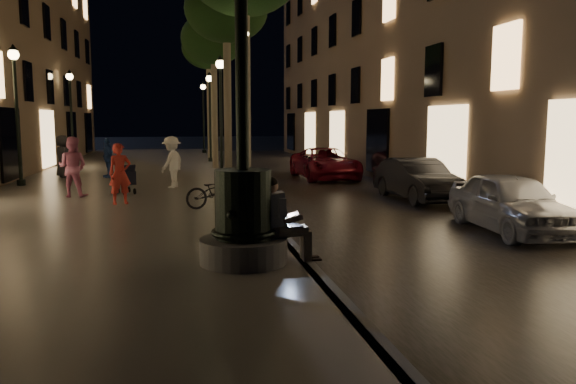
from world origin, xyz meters
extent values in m
plane|color=black|center=(0.00, 15.00, 0.00)|extent=(120.00, 120.00, 0.00)
cube|color=black|center=(3.00, 15.00, 0.01)|extent=(6.00, 45.00, 0.02)
cube|color=slate|center=(-4.00, 15.00, 0.10)|extent=(8.00, 45.00, 0.20)
cube|color=#59595B|center=(0.00, 15.00, 0.10)|extent=(0.25, 45.00, 0.20)
cube|color=#7A634C|center=(10.00, 18.00, 7.50)|extent=(8.00, 36.00, 15.00)
cylinder|color=#59595B|center=(-1.00, 2.00, 0.40)|extent=(1.40, 1.40, 0.40)
cylinder|color=black|center=(-1.00, 2.00, 1.15)|extent=(0.90, 0.90, 1.10)
torus|color=black|center=(-1.00, 2.00, 0.70)|extent=(1.04, 1.04, 0.10)
torus|color=black|center=(-1.00, 2.00, 1.55)|extent=(0.89, 0.89, 0.09)
cylinder|color=black|center=(-1.00, 2.00, 3.30)|extent=(0.20, 0.20, 3.20)
cube|color=tan|center=(-0.45, 2.00, 0.69)|extent=(0.37, 0.25, 0.19)
cube|color=silver|center=(-0.51, 2.00, 1.04)|extent=(0.46, 0.27, 0.58)
sphere|color=tan|center=(-0.54, 2.00, 1.42)|extent=(0.22, 0.22, 0.22)
sphere|color=black|center=(-0.55, 2.00, 1.46)|extent=(0.22, 0.22, 0.22)
cube|color=tan|center=(-0.20, 1.91, 0.69)|extent=(0.47, 0.13, 0.14)
cube|color=tan|center=(-0.20, 2.09, 0.69)|extent=(0.47, 0.13, 0.14)
cube|color=tan|center=(0.02, 1.91, 0.45)|extent=(0.13, 0.12, 0.49)
cube|color=tan|center=(0.02, 2.09, 0.45)|extent=(0.13, 0.12, 0.49)
cube|color=black|center=(0.13, 1.91, 0.22)|extent=(0.27, 0.10, 0.03)
cube|color=black|center=(0.13, 2.09, 0.22)|extent=(0.27, 0.10, 0.03)
cube|color=black|center=(-0.18, 2.00, 0.77)|extent=(0.25, 0.34, 0.02)
cube|color=black|center=(-0.35, 2.00, 0.89)|extent=(0.09, 0.34, 0.22)
cube|color=#B2D8FE|center=(-0.33, 2.00, 0.89)|extent=(0.06, 0.31, 0.19)
cylinder|color=#6B604C|center=(-0.25, 8.00, 2.70)|extent=(0.28, 0.28, 5.00)
cylinder|color=#6B604C|center=(-0.20, 14.00, 2.75)|extent=(0.28, 0.28, 5.10)
ellipsoid|color=black|center=(-0.20, 14.00, 6.40)|extent=(3.00, 3.00, 2.40)
cylinder|color=#6B604C|center=(-0.30, 20.00, 2.65)|extent=(0.28, 0.28, 4.90)
ellipsoid|color=black|center=(-0.30, 20.00, 6.20)|extent=(3.00, 3.00, 2.40)
cylinder|color=#6B604C|center=(-0.22, 26.00, 2.80)|extent=(0.28, 0.28, 5.20)
ellipsoid|color=black|center=(-0.22, 26.00, 6.50)|extent=(3.00, 3.00, 2.40)
cylinder|color=black|center=(-0.30, 8.00, 0.30)|extent=(0.28, 0.28, 0.20)
cylinder|color=black|center=(-0.30, 8.00, 2.40)|extent=(0.12, 0.12, 4.40)
sphere|color=#FFD88C|center=(-0.30, 8.00, 4.65)|extent=(0.36, 0.36, 0.36)
cone|color=black|center=(-0.30, 8.00, 4.90)|extent=(0.30, 0.30, 0.22)
cylinder|color=black|center=(-0.30, 16.00, 0.30)|extent=(0.28, 0.28, 0.20)
cylinder|color=black|center=(-0.30, 16.00, 2.40)|extent=(0.12, 0.12, 4.40)
sphere|color=#FFD88C|center=(-0.30, 16.00, 4.65)|extent=(0.36, 0.36, 0.36)
cone|color=black|center=(-0.30, 16.00, 4.90)|extent=(0.30, 0.30, 0.22)
cylinder|color=black|center=(-0.30, 24.00, 0.30)|extent=(0.28, 0.28, 0.20)
cylinder|color=black|center=(-0.30, 24.00, 2.40)|extent=(0.12, 0.12, 4.40)
sphere|color=#FFD88C|center=(-0.30, 24.00, 4.65)|extent=(0.36, 0.36, 0.36)
cone|color=black|center=(-0.30, 24.00, 4.90)|extent=(0.30, 0.30, 0.22)
cylinder|color=black|center=(-0.30, 32.00, 0.30)|extent=(0.28, 0.28, 0.20)
cylinder|color=black|center=(-0.30, 32.00, 2.40)|extent=(0.12, 0.12, 4.40)
sphere|color=#FFD88C|center=(-0.30, 32.00, 4.65)|extent=(0.36, 0.36, 0.36)
cone|color=black|center=(-0.30, 32.00, 4.90)|extent=(0.30, 0.30, 0.22)
cylinder|color=black|center=(-7.40, 14.00, 0.30)|extent=(0.28, 0.28, 0.20)
cylinder|color=black|center=(-7.40, 14.00, 2.40)|extent=(0.12, 0.12, 4.40)
sphere|color=#FFD88C|center=(-7.40, 14.00, 4.65)|extent=(0.36, 0.36, 0.36)
cone|color=black|center=(-7.40, 14.00, 4.90)|extent=(0.30, 0.30, 0.22)
cylinder|color=black|center=(-7.40, 24.00, 0.30)|extent=(0.28, 0.28, 0.20)
cylinder|color=black|center=(-7.40, 24.00, 2.40)|extent=(0.12, 0.12, 4.40)
sphere|color=#FFD88C|center=(-7.40, 24.00, 4.65)|extent=(0.36, 0.36, 0.36)
cone|color=black|center=(-7.40, 24.00, 4.90)|extent=(0.30, 0.30, 0.22)
cube|color=black|center=(-3.61, 11.04, 0.71)|extent=(0.64, 0.80, 0.42)
cube|color=black|center=(-3.49, 10.74, 0.99)|extent=(0.40, 0.29, 0.27)
cylinder|color=black|center=(-3.66, 10.72, 0.29)|extent=(0.10, 0.19, 0.18)
cylinder|color=black|center=(-3.35, 10.84, 0.29)|extent=(0.10, 0.19, 0.18)
cylinder|color=black|center=(-3.86, 11.23, 0.29)|extent=(0.10, 0.19, 0.18)
cylinder|color=black|center=(-3.56, 11.35, 0.29)|extent=(0.10, 0.19, 0.18)
cylinder|color=black|center=(-3.74, 11.38, 1.08)|extent=(0.18, 0.39, 0.25)
imported|color=#A6A7AE|center=(5.20, 4.31, 0.66)|extent=(1.81, 3.97, 1.32)
imported|color=black|center=(5.20, 9.32, 0.64)|extent=(1.52, 3.97, 1.29)
imported|color=maroon|center=(4.00, 15.91, 0.65)|extent=(2.26, 4.73, 1.30)
imported|color=red|center=(-3.56, 8.88, 1.03)|extent=(0.70, 0.58, 1.65)
imported|color=#C2668B|center=(-5.08, 10.62, 1.09)|extent=(1.01, 0.88, 1.78)
imported|color=white|center=(-2.23, 12.39, 1.06)|extent=(1.11, 1.28, 1.72)
imported|color=navy|center=(-4.75, 16.25, 0.97)|extent=(0.74, 0.98, 1.55)
imported|color=#333238|center=(-6.49, 16.55, 1.03)|extent=(0.81, 0.96, 1.67)
imported|color=black|center=(-1.06, 7.72, 0.64)|extent=(1.75, 1.05, 0.87)
camera|label=1|loc=(-1.97, -6.77, 2.49)|focal=35.00mm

